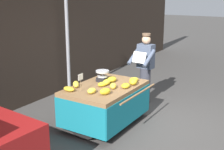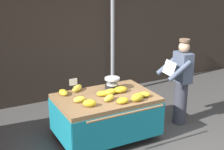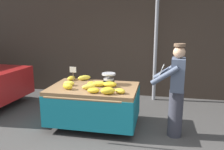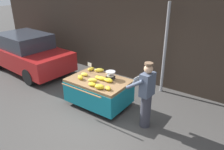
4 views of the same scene
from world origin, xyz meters
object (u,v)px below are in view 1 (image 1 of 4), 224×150
(banana_bunch_0, at_px, (107,82))
(banana_bunch_3, at_px, (126,86))
(banana_bunch_6, at_px, (134,79))
(banana_bunch_8, at_px, (133,82))
(banana_bunch_7, at_px, (113,86))
(vendor_person, at_px, (145,68))
(banana_bunch_1, at_px, (76,84))
(banana_bunch_9, at_px, (102,84))
(weighing_scale, at_px, (102,76))
(street_pole, at_px, (68,40))
(banana_bunch_4, at_px, (69,89))
(banana_bunch_5, at_px, (112,79))
(banana_bunch_10, at_px, (92,91))
(banana_cart, at_px, (105,96))
(banana_bunch_2, at_px, (105,91))
(price_sign, at_px, (81,79))

(banana_bunch_0, xyz_separation_m, banana_bunch_3, (0.01, -0.44, -0.01))
(banana_bunch_6, distance_m, banana_bunch_8, 0.23)
(banana_bunch_7, bearing_deg, vendor_person, 2.91)
(banana_bunch_1, relative_size, banana_bunch_9, 1.47)
(weighing_scale, relative_size, banana_bunch_9, 1.38)
(street_pole, distance_m, banana_bunch_4, 2.39)
(banana_bunch_5, height_order, banana_bunch_10, banana_bunch_5)
(banana_cart, bearing_deg, banana_bunch_6, -29.85)
(banana_bunch_2, bearing_deg, weighing_scale, 37.06)
(banana_bunch_1, height_order, banana_bunch_4, banana_bunch_1)
(banana_bunch_1, xyz_separation_m, banana_bunch_9, (0.30, -0.43, -0.01))
(weighing_scale, distance_m, banana_bunch_6, 0.67)
(price_sign, bearing_deg, street_pole, 45.56)
(price_sign, relative_size, banana_bunch_3, 1.55)
(street_pole, height_order, weighing_scale, street_pole)
(street_pole, height_order, vendor_person, street_pole)
(banana_bunch_5, xyz_separation_m, banana_bunch_10, (-0.82, -0.07, -0.00))
(street_pole, distance_m, banana_cart, 2.38)
(weighing_scale, height_order, vendor_person, vendor_person)
(banana_bunch_8, bearing_deg, banana_bunch_0, 121.88)
(banana_bunch_3, distance_m, banana_bunch_6, 0.48)
(banana_bunch_5, distance_m, banana_bunch_6, 0.47)
(banana_bunch_5, xyz_separation_m, vendor_person, (1.25, -0.17, -0.00))
(price_sign, xyz_separation_m, banana_bunch_3, (0.62, -0.63, -0.20))
(banana_bunch_2, distance_m, banana_bunch_5, 0.82)
(banana_bunch_1, distance_m, banana_bunch_3, 0.99)
(banana_bunch_4, bearing_deg, weighing_scale, -11.16)
(weighing_scale, relative_size, banana_bunch_5, 1.03)
(banana_bunch_3, bearing_deg, banana_bunch_0, 91.78)
(banana_bunch_9, bearing_deg, banana_bunch_2, -140.36)
(banana_bunch_10, bearing_deg, weighing_scale, 19.22)
(banana_bunch_0, xyz_separation_m, banana_bunch_8, (0.29, -0.46, 0.01))
(street_pole, relative_size, price_sign, 8.47)
(weighing_scale, distance_m, banana_bunch_2, 0.86)
(banana_bunch_3, relative_size, banana_bunch_9, 1.09)
(banana_bunch_2, distance_m, banana_bunch_6, 1.03)
(banana_bunch_3, relative_size, banana_bunch_6, 1.07)
(banana_bunch_6, bearing_deg, weighing_scale, 120.22)
(weighing_scale, height_order, banana_bunch_9, weighing_scale)
(banana_bunch_7, bearing_deg, banana_bunch_2, -169.68)
(banana_cart, xyz_separation_m, banana_bunch_9, (-0.04, 0.04, 0.26))
(banana_bunch_2, relative_size, banana_bunch_8, 0.85)
(banana_cart, distance_m, weighing_scale, 0.48)
(street_pole, height_order, banana_bunch_10, street_pole)
(street_pole, bearing_deg, vendor_person, -78.16)
(banana_bunch_2, distance_m, banana_bunch_4, 0.72)
(banana_bunch_7, height_order, vendor_person, vendor_person)
(price_sign, relative_size, banana_bunch_1, 1.14)
(banana_bunch_0, distance_m, banana_bunch_4, 0.83)
(banana_bunch_1, bearing_deg, banana_bunch_10, -107.37)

